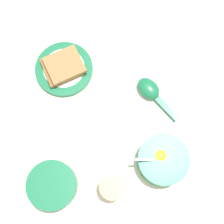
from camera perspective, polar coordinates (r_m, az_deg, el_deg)
ground_plane at (r=0.90m, az=0.46°, el=-3.80°), size 3.00×3.00×0.00m
egg_bowl at (r=0.87m, az=9.44°, el=-8.68°), size 0.15×0.14×0.08m
toast_plate at (r=0.96m, az=-8.56°, el=7.78°), size 0.17×0.17×0.02m
toast_sandwich at (r=0.94m, az=-8.76°, el=8.26°), size 0.14×0.13×0.03m
soup_spoon at (r=0.92m, az=7.36°, el=3.74°), size 0.14×0.14×0.03m
congee_bowl at (r=0.87m, az=-10.66°, el=-13.03°), size 0.13×0.13×0.05m
drinking_cup at (r=0.85m, az=-0.03°, el=-13.60°), size 0.07×0.07×0.06m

